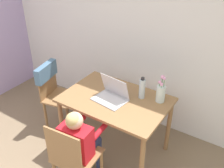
# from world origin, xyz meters

# --- Properties ---
(wall_back) EXTENTS (6.40, 0.05, 2.50)m
(wall_back) POSITION_xyz_m (0.00, 2.23, 1.25)
(wall_back) COLOR white
(wall_back) RESTS_ON ground_plane
(dining_table) EXTENTS (1.15, 0.78, 0.75)m
(dining_table) POSITION_xyz_m (0.04, 1.45, 0.66)
(dining_table) COLOR olive
(dining_table) RESTS_ON ground_plane
(chair_occupied) EXTENTS (0.43, 0.43, 0.88)m
(chair_occupied) POSITION_xyz_m (0.02, 0.73, 0.46)
(chair_occupied) COLOR olive
(chair_occupied) RESTS_ON ground_plane
(chair_spare) EXTENTS (0.50, 0.48, 0.89)m
(chair_spare) POSITION_xyz_m (-0.93, 1.44, 0.60)
(chair_spare) COLOR olive
(chair_spare) RESTS_ON ground_plane
(person_seated) EXTENTS (0.35, 0.44, 0.97)m
(person_seated) POSITION_xyz_m (0.01, 0.85, 0.61)
(person_seated) COLOR red
(person_seated) RESTS_ON ground_plane
(laptop) EXTENTS (0.38, 0.30, 0.25)m
(laptop) POSITION_xyz_m (0.00, 1.43, 0.81)
(laptop) COLOR #B2B2B7
(laptop) RESTS_ON dining_table
(flower_vase) EXTENTS (0.10, 0.10, 0.31)m
(flower_vase) POSITION_xyz_m (0.46, 1.68, 0.86)
(flower_vase) COLOR silver
(flower_vase) RESTS_ON dining_table
(water_bottle) EXTENTS (0.07, 0.07, 0.25)m
(water_bottle) POSITION_xyz_m (0.27, 1.63, 0.87)
(water_bottle) COLOR silver
(water_bottle) RESTS_ON dining_table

